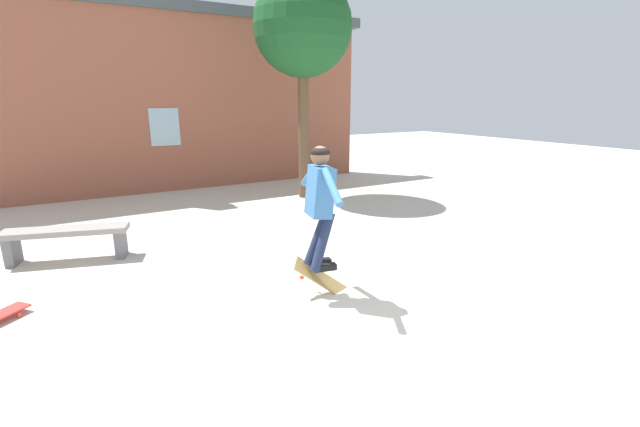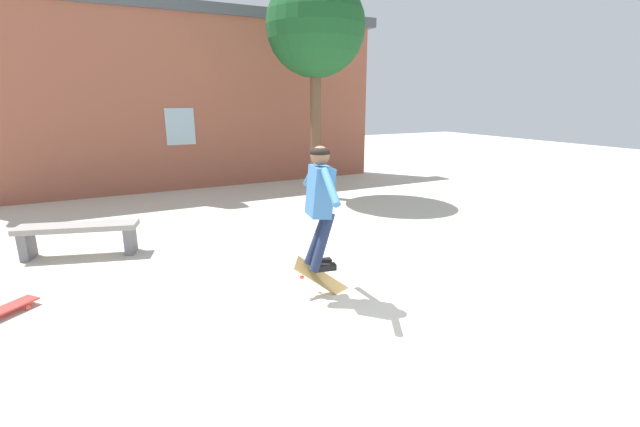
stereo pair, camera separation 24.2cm
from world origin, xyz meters
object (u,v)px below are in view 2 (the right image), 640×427
tree_right (316,28)px  skateboard_flipping (322,279)px  park_bench (78,233)px  skater (320,197)px

tree_right → skateboard_flipping: bearing=-115.9°
tree_right → skateboard_flipping: 6.37m
park_bench → skateboard_flipping: 3.82m
park_bench → skater: 3.93m
park_bench → skateboard_flipping: bearing=-30.0°
skater → skateboard_flipping: size_ratio=1.94×
tree_right → skater: tree_right is taller
skateboard_flipping → park_bench: bearing=150.3°
park_bench → skater: bearing=-31.8°
skateboard_flipping → tree_right: bearing=81.1°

